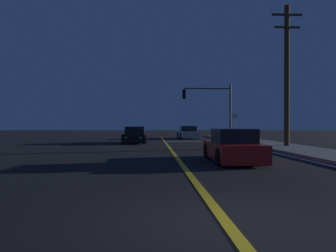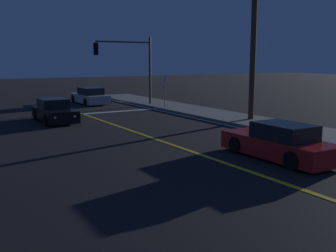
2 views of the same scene
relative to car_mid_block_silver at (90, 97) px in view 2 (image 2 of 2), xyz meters
name	(u,v)px [view 2 (image 2 of 2)]	position (x,y,z in m)	size (l,w,h in m)	color
sidewalk_right	(285,128)	(4.52, -17.20, -0.51)	(3.20, 45.79, 0.15)	slate
lane_line_center	(168,143)	(-2.70, -17.20, -0.58)	(0.20, 43.24, 0.01)	gold
lane_line_edge_right	(259,132)	(2.67, -17.20, -0.58)	(0.16, 43.24, 0.01)	white
stop_bar	(121,111)	(0.11, -5.98, -0.58)	(5.62, 0.50, 0.01)	white
car_mid_block_silver	(90,97)	(0.00, 0.00, 0.00)	(2.01, 4.71, 1.34)	#B2B5BA
car_distant_tail_black	(54,112)	(-5.19, -8.24, 0.00)	(1.89, 4.27, 1.34)	black
car_side_waiting_red	(279,143)	(-0.56, -21.63, 0.00)	(1.84, 4.70, 1.34)	maroon
traffic_signal_near_right	(130,60)	(1.95, -3.68, 3.04)	(4.70, 0.28, 5.34)	#38383D
utility_pole_right	(253,40)	(4.82, -14.22, 4.16)	(1.96, 0.33, 9.14)	#42301E
street_sign_corner	(165,86)	(3.42, -6.48, 1.10)	(0.56, 0.12, 2.51)	slate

